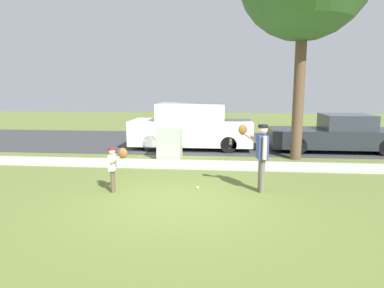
{
  "coord_description": "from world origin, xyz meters",
  "views": [
    {
      "loc": [
        1.04,
        -7.34,
        2.54
      ],
      "look_at": [
        0.13,
        1.91,
        1.0
      ],
      "focal_mm": 31.86,
      "sensor_mm": 36.0,
      "label": 1
    }
  ],
  "objects_px": {
    "person_child": "(115,163)",
    "parked_pickup_dark": "(337,135)",
    "person_adult": "(260,150)",
    "parked_van_white": "(191,127)",
    "utility_cabinet": "(170,144)",
    "baseball": "(197,188)"
  },
  "relations": [
    {
      "from": "person_child",
      "to": "parked_pickup_dark",
      "type": "relative_size",
      "value": 0.22
    },
    {
      "from": "person_adult",
      "to": "parked_pickup_dark",
      "type": "bearing_deg",
      "value": -128.15
    },
    {
      "from": "person_adult",
      "to": "parked_pickup_dark",
      "type": "xyz_separation_m",
      "value": [
        3.62,
        5.78,
        -0.37
      ]
    },
    {
      "from": "parked_van_white",
      "to": "parked_pickup_dark",
      "type": "distance_m",
      "value": 5.9
    },
    {
      "from": "person_child",
      "to": "utility_cabinet",
      "type": "relative_size",
      "value": 1.04
    },
    {
      "from": "person_child",
      "to": "parked_pickup_dark",
      "type": "xyz_separation_m",
      "value": [
        7.13,
        6.2,
        -0.06
      ]
    },
    {
      "from": "baseball",
      "to": "parked_van_white",
      "type": "xyz_separation_m",
      "value": [
        -0.73,
        5.75,
        0.87
      ]
    },
    {
      "from": "person_adult",
      "to": "parked_van_white",
      "type": "relative_size",
      "value": 0.33
    },
    {
      "from": "person_child",
      "to": "baseball",
      "type": "xyz_separation_m",
      "value": [
        1.97,
        0.49,
        -0.7
      ]
    },
    {
      "from": "person_adult",
      "to": "person_child",
      "type": "distance_m",
      "value": 3.55
    },
    {
      "from": "utility_cabinet",
      "to": "person_child",
      "type": "bearing_deg",
      "value": -99.17
    },
    {
      "from": "person_adult",
      "to": "utility_cabinet",
      "type": "xyz_separation_m",
      "value": [
        -2.85,
        3.7,
        -0.5
      ]
    },
    {
      "from": "parked_pickup_dark",
      "to": "utility_cabinet",
      "type": "bearing_deg",
      "value": 17.81
    },
    {
      "from": "baseball",
      "to": "parked_van_white",
      "type": "relative_size",
      "value": 0.01
    },
    {
      "from": "utility_cabinet",
      "to": "parked_pickup_dark",
      "type": "relative_size",
      "value": 0.21
    },
    {
      "from": "person_child",
      "to": "baseball",
      "type": "distance_m",
      "value": 2.15
    },
    {
      "from": "person_child",
      "to": "parked_van_white",
      "type": "distance_m",
      "value": 6.36
    },
    {
      "from": "person_adult",
      "to": "person_child",
      "type": "height_order",
      "value": "person_adult"
    },
    {
      "from": "person_child",
      "to": "parked_pickup_dark",
      "type": "height_order",
      "value": "parked_pickup_dark"
    },
    {
      "from": "parked_pickup_dark",
      "to": "person_adult",
      "type": "bearing_deg",
      "value": 57.93
    },
    {
      "from": "baseball",
      "to": "parked_van_white",
      "type": "height_order",
      "value": "parked_van_white"
    },
    {
      "from": "baseball",
      "to": "parked_pickup_dark",
      "type": "height_order",
      "value": "parked_pickup_dark"
    }
  ]
}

